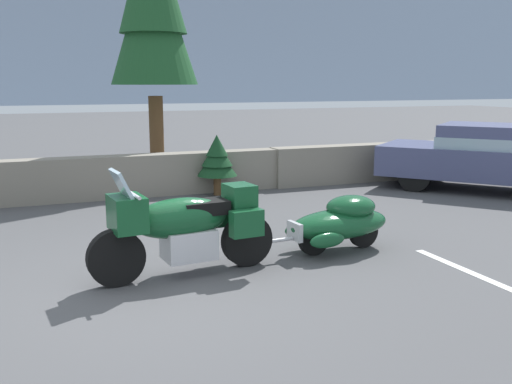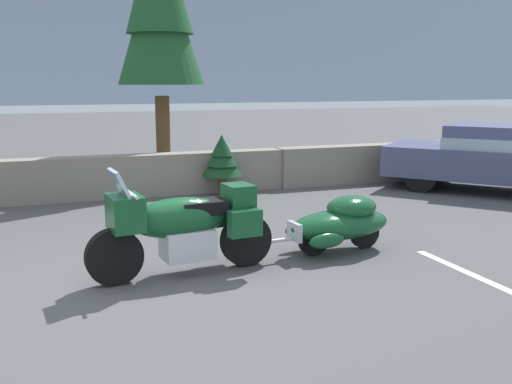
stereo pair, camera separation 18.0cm
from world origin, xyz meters
name	(u,v)px [view 2 (the right image)]	position (x,y,z in m)	size (l,w,h in m)	color
ground_plane	(134,294)	(0.00, 0.00, 0.00)	(80.00, 80.00, 0.00)	#4C4C4F
stone_guard_wall	(48,179)	(-0.79, 5.57, 0.45)	(24.00, 0.60, 0.96)	gray
distant_ridgeline	(43,45)	(0.00, 95.56, 8.00)	(240.00, 80.00, 16.00)	#8C9EB7
touring_motorcycle	(182,224)	(0.67, 0.47, 0.62)	(2.31, 0.88, 1.33)	black
car_shaped_trailer	(341,222)	(2.91, 0.69, 0.41)	(2.23, 0.87, 0.76)	black
sedan_at_right_edge	(503,156)	(8.13, 3.37, 0.77)	(4.28, 4.62, 1.41)	black
pine_sapling_near	(222,157)	(2.57, 5.14, 0.77)	(0.82, 0.82, 1.24)	brown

